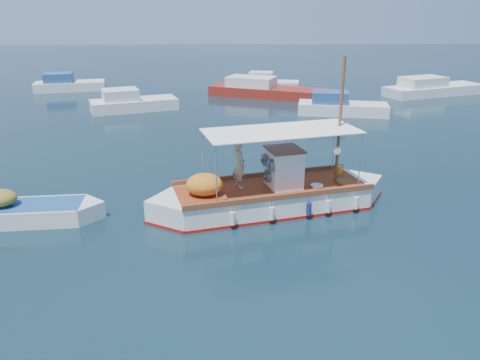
{
  "coord_description": "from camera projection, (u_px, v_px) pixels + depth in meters",
  "views": [
    {
      "loc": [
        -1.18,
        -15.9,
        7.31
      ],
      "look_at": [
        -0.72,
        0.0,
        1.34
      ],
      "focal_mm": 35.0,
      "sensor_mm": 36.0,
      "label": 1
    }
  ],
  "objects": [
    {
      "name": "ground",
      "position": [
        259.0,
        213.0,
        17.48
      ],
      "size": [
        160.0,
        160.0,
        0.0
      ],
      "primitive_type": "plane",
      "color": "black",
      "rests_on": "ground"
    },
    {
      "name": "bg_boat_far_n",
      "position": [
        268.0,
        84.0,
        42.72
      ],
      "size": [
        5.53,
        2.85,
        1.8
      ],
      "rotation": [
        0.0,
        0.0,
        -0.17
      ],
      "color": "silver",
      "rests_on": "ground"
    },
    {
      "name": "bg_boat_n",
      "position": [
        264.0,
        91.0,
        39.58
      ],
      "size": [
        10.1,
        6.43,
        1.8
      ],
      "rotation": [
        0.0,
        0.0,
        -0.4
      ],
      "color": "maroon",
      "rests_on": "ground"
    },
    {
      "name": "bg_boat_nw",
      "position": [
        131.0,
        104.0,
        34.39
      ],
      "size": [
        6.63,
        4.39,
        1.8
      ],
      "rotation": [
        0.0,
        0.0,
        0.35
      ],
      "color": "silver",
      "rests_on": "ground"
    },
    {
      "name": "bg_boat_far_w",
      "position": [
        68.0,
        85.0,
        42.32
      ],
      "size": [
        6.41,
        3.55,
        1.8
      ],
      "rotation": [
        0.0,
        0.0,
        0.22
      ],
      "color": "silver",
      "rests_on": "ground"
    },
    {
      "name": "bg_boat_ne",
      "position": [
        340.0,
        107.0,
        33.16
      ],
      "size": [
        6.51,
        3.38,
        1.8
      ],
      "rotation": [
        0.0,
        0.0,
        -0.2
      ],
      "color": "silver",
      "rests_on": "ground"
    },
    {
      "name": "fishing_caique",
      "position": [
        270.0,
        196.0,
        17.72
      ],
      "size": [
        9.21,
        4.27,
        5.81
      ],
      "rotation": [
        0.0,
        0.0,
        0.26
      ],
      "color": "white",
      "rests_on": "ground"
    },
    {
      "name": "dinghy",
      "position": [
        22.0,
        213.0,
        16.76
      ],
      "size": [
        5.72,
        1.94,
        1.4
      ],
      "rotation": [
        0.0,
        0.0,
        0.08
      ],
      "color": "white",
      "rests_on": "ground"
    },
    {
      "name": "bg_boat_e",
      "position": [
        432.0,
        89.0,
        40.23
      ],
      "size": [
        9.48,
        5.62,
        1.8
      ],
      "rotation": [
        0.0,
        0.0,
        0.36
      ],
      "color": "silver",
      "rests_on": "ground"
    }
  ]
}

